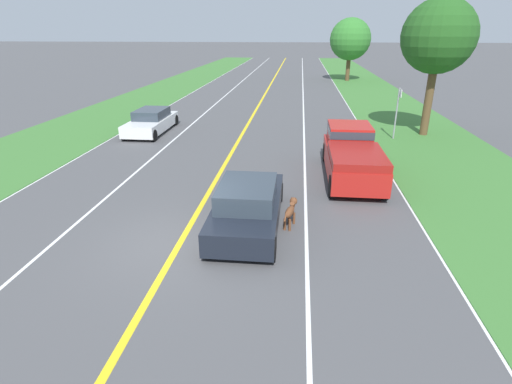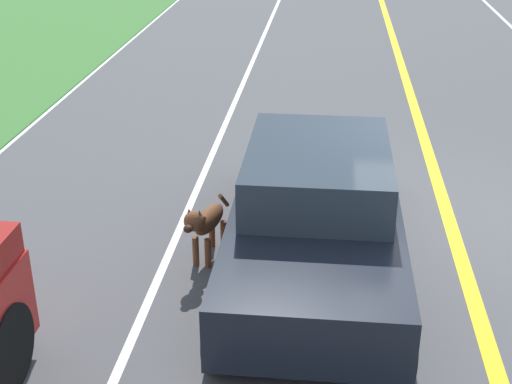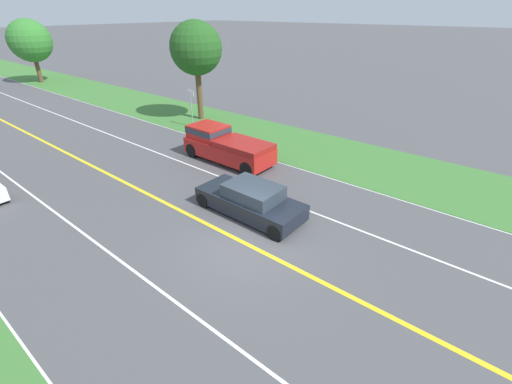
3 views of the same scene
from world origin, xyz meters
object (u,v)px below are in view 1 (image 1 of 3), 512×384
dog (291,210)px  street_sign (397,108)px  pickup_truck (352,154)px  roadside_tree_right_far (350,39)px  ego_car (248,206)px  oncoming_car (151,122)px  roadside_tree_right_near (439,37)px

dog → street_sign: street_sign is taller
pickup_truck → roadside_tree_right_far: bearing=84.3°
ego_car → oncoming_car: ego_car is taller
ego_car → pickup_truck: 6.06m
roadside_tree_right_far → street_sign: (-0.31, -27.11, -2.84)m
dog → roadside_tree_right_near: size_ratio=0.17×
oncoming_car → roadside_tree_right_near: bearing=-176.6°
pickup_truck → street_sign: size_ratio=1.98×
ego_car → pickup_truck: size_ratio=0.88×
oncoming_car → roadside_tree_right_far: size_ratio=0.70×
ego_car → street_sign: 12.92m
oncoming_car → street_sign: (13.59, -0.22, 1.09)m
roadside_tree_right_near → street_sign: roadside_tree_right_near is taller
pickup_truck → roadside_tree_right_near: 9.77m
ego_car → roadside_tree_right_near: 15.52m
ego_car → oncoming_car: bearing=121.9°
pickup_truck → roadside_tree_right_far: roadside_tree_right_far is taller
dog → roadside_tree_right_far: 38.67m
street_sign → roadside_tree_right_near: bearing=31.5°
dog → ego_car: bearing=-160.6°
pickup_truck → street_sign: street_sign is taller
roadside_tree_right_near → street_sign: (-1.86, -1.14, -3.46)m
oncoming_car → roadside_tree_right_far: bearing=-117.4°
dog → pickup_truck: 5.30m
roadside_tree_right_far → street_sign: size_ratio=2.52×
roadside_tree_right_near → roadside_tree_right_far: 26.02m
ego_car → dog: size_ratio=3.92×
dog → street_sign: size_ratio=0.44×
dog → roadside_tree_right_far: (5.62, 38.05, 4.03)m
pickup_truck → oncoming_car: (-10.60, 6.42, -0.32)m
pickup_truck → street_sign: (3.00, 6.19, 0.77)m
roadside_tree_right_far → oncoming_car: bearing=-117.4°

